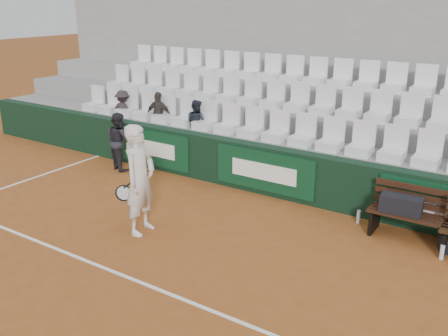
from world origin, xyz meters
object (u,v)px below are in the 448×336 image
at_px(water_bottle_far, 442,252).
at_px(ball_kid, 119,141).
at_px(bench_left, 413,228).
at_px(sports_bag_left, 401,204).
at_px(tennis_player, 140,180).
at_px(spectator_c, 196,104).
at_px(water_bottle_near, 358,217).
at_px(spectator_b, 158,97).
at_px(spectator_a, 122,94).

relative_size(water_bottle_far, ball_kid, 0.18).
height_order(bench_left, sports_bag_left, sports_bag_left).
height_order(bench_left, ball_kid, ball_kid).
height_order(tennis_player, spectator_c, spectator_c).
bearing_deg(sports_bag_left, tennis_player, -149.56).
relative_size(water_bottle_near, spectator_b, 0.21).
xyz_separation_m(spectator_a, spectator_c, (2.30, 0.00, 0.01)).
relative_size(ball_kid, spectator_c, 1.25).
relative_size(ball_kid, spectator_b, 1.18).
relative_size(sports_bag_left, spectator_c, 0.63).
distance_m(tennis_player, ball_kid, 3.47).
relative_size(bench_left, water_bottle_far, 6.20).
relative_size(sports_bag_left, water_bottle_near, 2.80).
height_order(water_bottle_far, spectator_b, spectator_b).
bearing_deg(sports_bag_left, spectator_a, 171.77).
xyz_separation_m(water_bottle_near, tennis_player, (-3.00, -2.37, 0.83)).
bearing_deg(spectator_b, tennis_player, 112.34).
height_order(tennis_player, spectator_a, spectator_a).
height_order(water_bottle_far, ball_kid, ball_kid).
relative_size(water_bottle_near, tennis_player, 0.13).
bearing_deg(spectator_a, spectator_c, 171.08).
bearing_deg(tennis_player, water_bottle_far, 21.78).
bearing_deg(spectator_a, bench_left, 163.24).
xyz_separation_m(ball_kid, spectator_c, (1.45, 1.04, 0.86)).
relative_size(water_bottle_near, water_bottle_far, 0.99).
xyz_separation_m(sports_bag_left, spectator_b, (-6.08, 1.05, 0.98)).
xyz_separation_m(bench_left, sports_bag_left, (-0.24, -0.02, 0.37)).
bearing_deg(tennis_player, ball_kid, 140.45).
bearing_deg(spectator_b, water_bottle_far, 154.68).
xyz_separation_m(bench_left, spectator_b, (-6.31, 1.03, 1.35)).
relative_size(bench_left, spectator_a, 1.41).
relative_size(bench_left, ball_kid, 1.11).
height_order(spectator_a, spectator_b, spectator_b).
bearing_deg(spectator_a, spectator_b, 171.08).
xyz_separation_m(bench_left, ball_kid, (-6.64, -0.01, 0.45)).
height_order(water_bottle_near, spectator_a, spectator_a).
height_order(spectator_a, spectator_c, spectator_c).
bearing_deg(sports_bag_left, water_bottle_near, 166.86).
distance_m(water_bottle_near, tennis_player, 3.91).
bearing_deg(water_bottle_near, spectator_b, 170.67).
bearing_deg(water_bottle_near, spectator_a, 172.34).
xyz_separation_m(sports_bag_left, spectator_a, (-7.26, 1.05, 0.94)).
height_order(ball_kid, spectator_c, spectator_c).
bearing_deg(spectator_b, sports_bag_left, 156.79).
bearing_deg(spectator_b, water_bottle_near, 157.25).
xyz_separation_m(water_bottle_far, tennis_player, (-4.51, -1.80, 0.82)).
xyz_separation_m(spectator_a, spectator_b, (1.18, 0.00, 0.04)).
height_order(bench_left, spectator_c, spectator_c).
bearing_deg(water_bottle_far, spectator_a, 169.81).
height_order(bench_left, water_bottle_near, bench_left).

